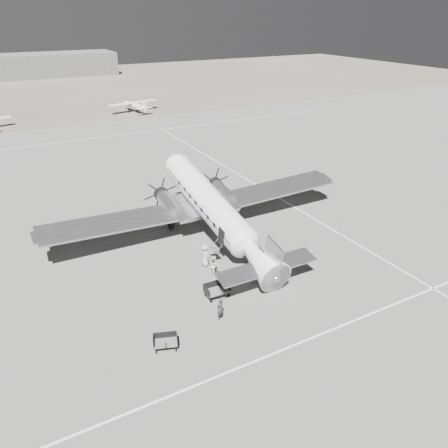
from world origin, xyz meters
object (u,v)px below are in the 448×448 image
(hangar_main, at_px, (44,65))
(ground_crew, at_px, (220,309))
(light_plane_right, at_px, (134,107))
(baggage_cart_near, at_px, (217,290))
(dc3_airliner, at_px, (213,209))
(passenger, at_px, (205,255))
(ramp_agent, at_px, (214,265))
(baggage_cart_far, at_px, (165,342))

(hangar_main, height_order, ground_crew, hangar_main)
(light_plane_right, height_order, baggage_cart_near, light_plane_right)
(dc3_airliner, height_order, light_plane_right, dc3_airliner)
(ground_crew, bearing_deg, light_plane_right, -126.89)
(light_plane_right, xyz_separation_m, passenger, (-13.59, -59.08, -0.16))
(dc3_airliner, height_order, ramp_agent, dc3_airliner)
(hangar_main, height_order, baggage_cart_near, hangar_main)
(light_plane_right, bearing_deg, ramp_agent, -114.38)
(ground_crew, bearing_deg, dc3_airliner, -138.51)
(baggage_cart_far, bearing_deg, hangar_main, 104.17)
(hangar_main, xyz_separation_m, baggage_cart_near, (-7.32, -127.30, -2.79))
(hangar_main, bearing_deg, dc3_airliner, -91.65)
(passenger, bearing_deg, ground_crew, 154.23)
(hangar_main, bearing_deg, ramp_agent, -92.85)
(light_plane_right, bearing_deg, passenger, -114.69)
(dc3_airliner, bearing_deg, baggage_cart_near, -115.34)
(ramp_agent, bearing_deg, passenger, 3.33)
(passenger, bearing_deg, ramp_agent, 172.06)
(hangar_main, height_order, light_plane_right, hangar_main)
(baggage_cart_far, distance_m, passenger, 9.70)
(hangar_main, relative_size, ramp_agent, 25.59)
(hangar_main, xyz_separation_m, passenger, (-6.19, -123.12, -2.38))
(dc3_airliner, distance_m, passenger, 5.15)
(dc3_airliner, height_order, passenger, dc3_airliner)
(dc3_airliner, distance_m, baggage_cart_far, 14.67)
(hangar_main, distance_m, ground_crew, 129.87)
(light_plane_right, height_order, ramp_agent, light_plane_right)
(baggage_cart_near, xyz_separation_m, ramp_agent, (1.12, 2.64, 0.31))
(dc3_airliner, height_order, baggage_cart_far, dc3_airliner)
(baggage_cart_near, height_order, ground_crew, ground_crew)
(dc3_airliner, distance_m, light_plane_right, 56.22)
(hangar_main, distance_m, passenger, 123.30)
(light_plane_right, relative_size, ground_crew, 6.43)
(baggage_cart_far, bearing_deg, passenger, 69.04)
(dc3_airliner, relative_size, ground_crew, 18.06)
(dc3_airliner, bearing_deg, light_plane_right, 79.14)
(ground_crew, bearing_deg, baggage_cart_far, -11.30)
(ground_crew, xyz_separation_m, passenger, (2.11, 6.45, 0.11))
(light_plane_right, bearing_deg, baggage_cart_near, -114.83)
(dc3_airliner, distance_m, baggage_cart_near, 9.27)
(baggage_cart_near, relative_size, baggage_cart_far, 1.19)
(dc3_airliner, distance_m, ground_crew, 11.64)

